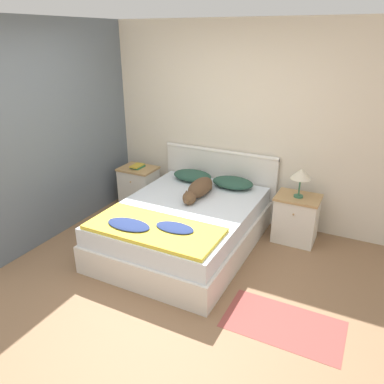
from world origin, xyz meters
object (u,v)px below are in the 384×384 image
(nightstand_left, at_px, (139,186))
(nightstand_right, at_px, (296,218))
(pillow_left, at_px, (192,176))
(pillow_right, at_px, (233,183))
(table_lamp, at_px, (301,175))
(bed, at_px, (184,226))
(dog, at_px, (199,189))
(book_stack, at_px, (137,166))

(nightstand_left, distance_m, nightstand_right, 2.29)
(pillow_left, distance_m, pillow_right, 0.58)
(pillow_left, relative_size, table_lamp, 1.54)
(bed, bearing_deg, dog, 84.69)
(pillow_left, xyz_separation_m, book_stack, (-0.86, -0.05, 0.02))
(nightstand_left, xyz_separation_m, table_lamp, (2.29, -0.01, 0.57))
(pillow_left, bearing_deg, book_stack, -176.55)
(pillow_right, bearing_deg, table_lamp, -4.47)
(book_stack, bearing_deg, bed, -32.67)
(nightstand_right, bearing_deg, dog, -159.85)
(pillow_right, relative_size, table_lamp, 1.54)
(table_lamp, bearing_deg, pillow_left, 177.34)
(book_stack, bearing_deg, pillow_left, 3.45)
(nightstand_left, height_order, dog, dog)
(pillow_right, height_order, table_lamp, table_lamp)
(bed, xyz_separation_m, book_stack, (-1.15, 0.74, 0.35))
(bed, relative_size, table_lamp, 5.82)
(nightstand_right, distance_m, pillow_left, 1.47)
(nightstand_left, xyz_separation_m, nightstand_right, (2.29, 0.00, 0.00))
(bed, distance_m, pillow_right, 0.91)
(bed, relative_size, dog, 2.75)
(nightstand_right, xyz_separation_m, pillow_left, (-1.44, 0.05, 0.30))
(pillow_left, height_order, book_stack, pillow_left)
(bed, xyz_separation_m, nightstand_right, (1.15, 0.74, 0.04))
(bed, xyz_separation_m, dog, (0.03, 0.33, 0.37))
(nightstand_left, distance_m, pillow_left, 0.91)
(nightstand_left, distance_m, dog, 1.29)
(pillow_left, bearing_deg, dog, -55.08)
(pillow_right, bearing_deg, dog, -119.48)
(dog, height_order, table_lamp, table_lamp)
(nightstand_right, distance_m, table_lamp, 0.57)
(bed, relative_size, nightstand_right, 3.49)
(nightstand_left, relative_size, dog, 0.79)
(nightstand_right, relative_size, book_stack, 2.65)
(dog, distance_m, book_stack, 1.25)
(pillow_left, relative_size, book_stack, 2.44)
(nightstand_right, relative_size, table_lamp, 1.67)
(dog, distance_m, table_lamp, 1.21)
(nightstand_left, bearing_deg, pillow_left, 3.54)
(pillow_left, bearing_deg, table_lamp, -2.66)
(nightstand_right, height_order, table_lamp, table_lamp)
(nightstand_left, height_order, pillow_left, pillow_left)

